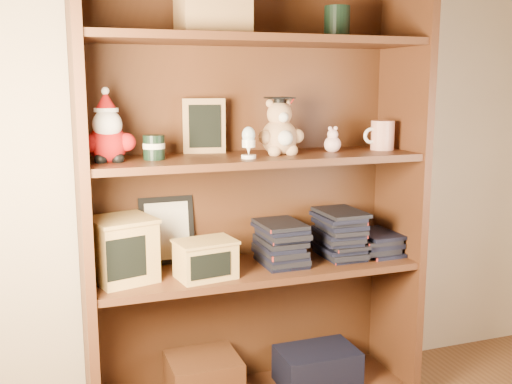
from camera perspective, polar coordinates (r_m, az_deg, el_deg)
bookcase at (r=2.15m, az=-0.51°, el=-0.85°), size 1.20×0.35×1.60m
shelf_lower at (r=2.17m, az=0.00°, el=-7.37°), size 1.14×0.33×0.02m
shelf_upper at (r=2.08m, az=0.00°, el=3.19°), size 1.14×0.33×0.02m
santa_plush at (r=1.95m, az=-13.97°, el=5.38°), size 0.17×0.12×0.24m
teachers_tin at (r=1.98m, az=-9.70°, el=4.25°), size 0.07×0.07×0.08m
chalkboard_plaque at (r=2.13m, az=-4.97°, el=6.19°), size 0.15×0.09×0.19m
egg_cup at (r=1.98m, az=-0.71°, el=4.85°), size 0.05×0.05×0.11m
grad_teddy_bear at (r=2.09m, az=2.29°, el=5.72°), size 0.17×0.15×0.21m
pink_figurine at (r=2.19m, az=7.30°, el=4.75°), size 0.06×0.06×0.10m
teacher_mug at (r=2.28m, az=11.90°, el=5.31°), size 0.12×0.09×0.11m
certificate_frame at (r=2.18m, az=-8.48°, el=-3.64°), size 0.20×0.05×0.25m
treats_box at (r=2.03m, az=-12.59°, el=-5.32°), size 0.24×0.24×0.21m
pencils_box at (r=2.03m, az=-4.83°, el=-6.35°), size 0.22×0.17×0.13m
book_stack_left at (r=2.17m, az=2.29°, el=-4.79°), size 0.14×0.20×0.16m
book_stack_mid at (r=2.26m, az=7.89°, el=-3.83°), size 0.14×0.20×0.19m
book_stack_right at (r=2.35m, az=11.32°, el=-4.79°), size 0.14×0.20×0.08m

